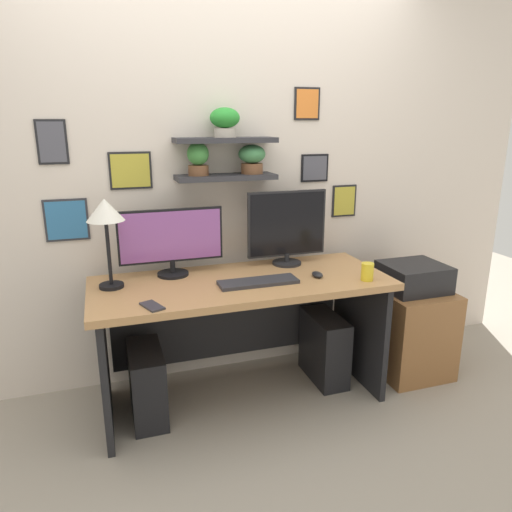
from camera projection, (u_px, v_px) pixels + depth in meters
The scene contains 14 objects.
ground_plane at pixel (243, 397), 2.86m from camera, with size 8.00×8.00×0.00m, color gray.
back_wall_assembly at pixel (221, 165), 2.89m from camera, with size 4.40×0.24×2.70m.
desk at pixel (240, 311), 2.76m from camera, with size 1.67×0.68×0.75m.
monitor_left at pixel (171, 240), 2.69m from camera, with size 0.60×0.18×0.39m.
monitor_right at pixel (287, 227), 2.89m from camera, with size 0.50×0.18×0.46m.
keyboard at pixel (258, 282), 2.59m from camera, with size 0.44×0.14×0.02m, color #2D2D33.
computer_mouse at pixel (317, 275), 2.70m from camera, with size 0.06×0.09×0.03m, color black.
desk_lamp at pixel (105, 216), 2.43m from camera, with size 0.20×0.20×0.48m.
cell_phone at pixel (152, 306), 2.27m from camera, with size 0.07×0.14×0.01m, color #2D2D33.
pen_cup at pixel (367, 272), 2.64m from camera, with size 0.07×0.07×0.10m, color yellow.
drawer_cabinet at pixel (408, 330), 3.11m from camera, with size 0.44×0.50×0.57m, color brown.
printer at pixel (414, 277), 3.01m from camera, with size 0.38×0.34×0.17m, color black.
computer_tower_left at pixel (147, 384), 2.63m from camera, with size 0.18×0.40×0.41m, color black.
computer_tower_right at pixel (324, 347), 3.02m from camera, with size 0.18×0.40×0.43m, color black.
Camera 1 is at (-0.71, -2.41, 1.61)m, focal length 33.06 mm.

